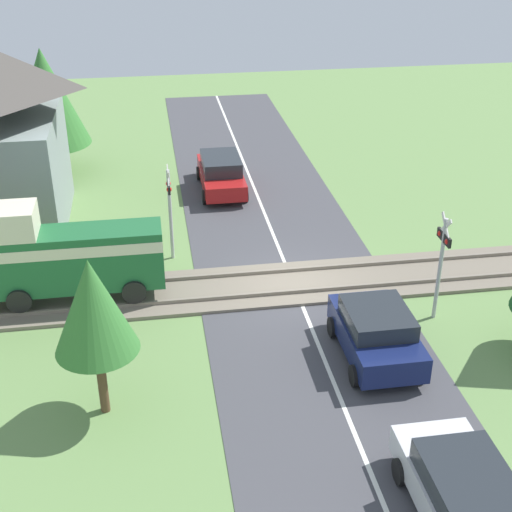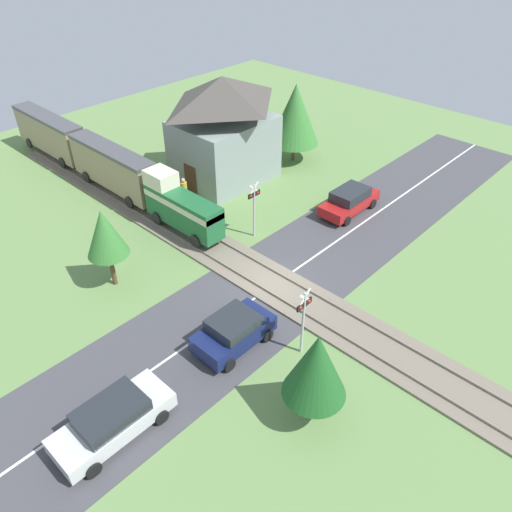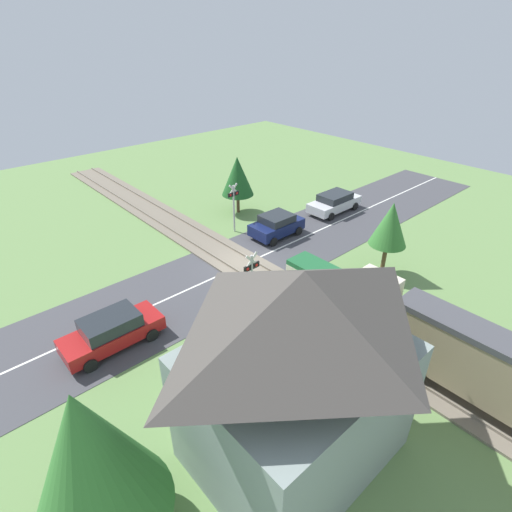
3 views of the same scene
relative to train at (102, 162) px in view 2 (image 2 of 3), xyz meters
name	(u,v)px [view 2 (image 2 of 3)]	position (x,y,z in m)	size (l,w,h in m)	color
ground_plane	(274,285)	(0.00, -15.28, -1.89)	(60.00, 60.00, 0.00)	#66894C
road_surface	(274,285)	(0.00, -15.28, -1.88)	(48.00, 6.40, 0.02)	#424247
track_bed	(274,284)	(0.00, -15.28, -1.82)	(2.80, 48.00, 0.24)	#756B5B
train	(102,162)	(0.00, 0.00, 0.00)	(1.58, 21.74, 3.18)	#1E6033
car_near_crossing	(234,331)	(-4.30, -16.72, -1.08)	(3.65, 2.04, 1.54)	#141E4C
car_far_side	(349,200)	(8.63, -13.84, -1.09)	(4.33, 1.90, 1.54)	#A81919
car_behind_queue	(113,419)	(-10.47, -16.72, -1.11)	(4.49, 1.98, 1.47)	silver
crossing_signal_west_approach	(304,314)	(-2.60, -19.15, 0.30)	(0.90, 0.18, 3.45)	#B7B7B7
crossing_signal_east_approach	(254,203)	(2.60, -11.40, 0.30)	(0.90, 0.18, 3.45)	#B7B7B7
station_building	(224,132)	(6.40, -5.04, 1.58)	(6.67, 5.30, 7.06)	gray
pedestrian_by_station	(184,192)	(2.27, -5.56, -1.08)	(0.44, 0.44, 1.78)	gold
tree_by_station	(295,114)	(11.99, -6.50, 1.63)	(3.56, 3.56, 5.66)	brown
tree_roadside_hedge	(105,233)	(-5.49, -9.26, 1.20)	(2.04, 2.04, 4.34)	brown
tree_beyond_track	(316,366)	(-4.93, -21.55, 0.95)	(2.38, 2.38, 4.28)	brown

